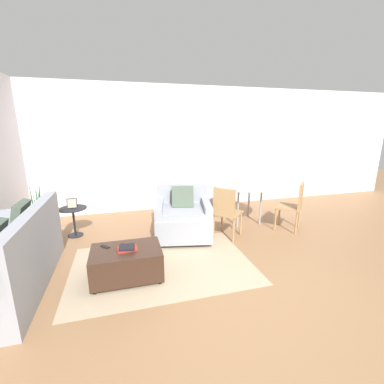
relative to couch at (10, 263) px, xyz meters
name	(u,v)px	position (x,y,z in m)	size (l,w,h in m)	color
ground_plane	(239,289)	(2.59, -0.74, -0.33)	(20.00, 20.00, 0.00)	#936B47
wall_back	(178,149)	(2.59, 2.61, 1.05)	(12.00, 0.06, 2.75)	white
area_rug	(163,265)	(1.80, 0.05, -0.33)	(2.44, 1.65, 0.01)	tan
couch	(10,263)	(0.00, 0.00, 0.00)	(0.85, 1.88, 0.94)	#999EA8
armchair	(183,218)	(2.28, 0.86, 0.03)	(1.05, 0.99, 0.90)	#999EA8
ottoman	(127,262)	(1.32, -0.14, -0.11)	(0.86, 0.57, 0.40)	#382319
book_stack	(127,248)	(1.33, -0.16, 0.09)	(0.25, 0.18, 0.05)	#B72D28
tv_remote_primary	(125,245)	(1.31, -0.03, 0.07)	(0.13, 0.14, 0.01)	black
tv_remote_secondary	(105,247)	(1.06, -0.01, 0.07)	(0.12, 0.12, 0.01)	black
potted_plant	(41,227)	(-0.08, 1.50, -0.13)	(0.43, 0.43, 1.09)	#333338
side_table	(74,216)	(0.47, 1.44, 0.03)	(0.46, 0.46, 0.51)	black
picture_frame	(72,203)	(0.47, 1.44, 0.27)	(0.16, 0.07, 0.17)	black
dining_table	(244,188)	(3.64, 1.31, 0.36)	(1.24, 1.24, 0.76)	#8C9E99
dining_chair_near_left	(226,210)	(2.98, 0.64, 0.19)	(0.59, 0.59, 0.90)	tan
dining_chair_near_right	(294,203)	(4.31, 0.64, 0.19)	(0.59, 0.59, 0.90)	tan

